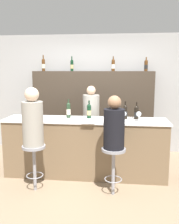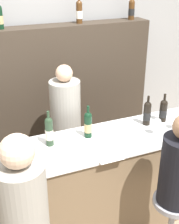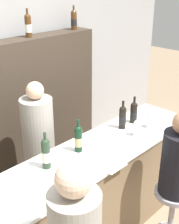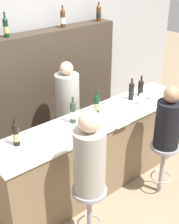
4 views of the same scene
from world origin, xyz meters
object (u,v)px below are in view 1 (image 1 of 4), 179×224
object	(u,v)px
wine_bottle_backbar_3	(146,65)
guest_seated_right	(114,126)
wine_bottle_backbar_1	(72,65)
wine_bottle_backbar_0	(43,65)
guest_seated_left	(33,120)
wine_glass_0	(124,114)
wine_bottle_counter_1	(69,110)
bar_stool_right	(113,159)
wine_bottle_backbar_2	(113,65)
wine_bottle_counter_3	(125,112)
wine_glass_1	(139,114)
bartender	(91,127)
wine_bottle_counter_4	(136,112)
bar_stool_left	(34,156)
wine_bottle_counter_2	(89,111)
wine_bottle_counter_0	(28,110)

from	to	relation	value
wine_bottle_backbar_3	guest_seated_right	size ratio (longest dim) A/B	0.38
wine_bottle_backbar_1	wine_bottle_backbar_0	bearing A→B (deg)	180.00
guest_seated_left	wine_glass_0	bearing A→B (deg)	22.07
wine_bottle_counter_1	wine_bottle_backbar_3	xyz separation A→B (m)	(1.43, 1.17, 0.79)
guest_seated_left	bar_stool_right	world-z (taller)	guest_seated_left
guest_seated_left	wine_bottle_backbar_2	bearing A→B (deg)	59.55
wine_bottle_counter_3	wine_glass_1	xyz separation A→B (m)	(0.21, -0.20, -0.00)
wine_bottle_counter_3	bartender	world-z (taller)	bartender
wine_bottle_counter_4	wine_bottle_backbar_3	world-z (taller)	wine_bottle_backbar_3
bar_stool_left	wine_glass_0	bearing A→B (deg)	22.07
wine_bottle_backbar_2	wine_bottle_backbar_3	size ratio (longest dim) A/B	1.06
wine_bottle_counter_1	wine_bottle_counter_2	size ratio (longest dim) A/B	1.05
wine_glass_1	wine_bottle_backbar_0	bearing A→B (deg)	145.16
wine_bottle_counter_0	wine_bottle_backbar_2	bearing A→B (deg)	38.39
wine_bottle_backbar_1	guest_seated_left	world-z (taller)	wine_bottle_backbar_1
wine_bottle_backbar_0	bartender	bearing A→B (deg)	-28.45
wine_bottle_counter_1	bartender	xyz separation A→B (m)	(0.34, 0.56, -0.43)
wine_bottle_counter_3	guest_seated_right	size ratio (longest dim) A/B	0.39
wine_bottle_counter_2	guest_seated_right	size ratio (longest dim) A/B	0.40
bar_stool_left	bar_stool_right	size ratio (longest dim) A/B	1.00
wine_bottle_backbar_0	wine_bottle_backbar_3	size ratio (longest dim) A/B	1.20
wine_bottle_backbar_0	wine_bottle_counter_0	bearing A→B (deg)	-87.79
wine_bottle_counter_3	wine_glass_1	bearing A→B (deg)	-44.06
wine_bottle_counter_0	wine_bottle_backbar_3	bearing A→B (deg)	28.43
wine_bottle_counter_0	wine_bottle_backbar_2	size ratio (longest dim) A/B	1.02
wine_bottle_counter_4	wine_bottle_counter_1	bearing A→B (deg)	180.00
wine_glass_0	wine_bottle_backbar_2	bearing A→B (deg)	98.93
wine_bottle_counter_2	guest_seated_left	world-z (taller)	guest_seated_left
wine_bottle_backbar_1	wine_bottle_counter_1	bearing A→B (deg)	-82.82
bar_stool_right	wine_bottle_counter_3	bearing A→B (deg)	76.80
wine_bottle_backbar_3	wine_bottle_counter_3	bearing A→B (deg)	-110.74
wine_bottle_counter_3	wine_bottle_backbar_1	distance (m)	1.81
wine_bottle_backbar_2	wine_bottle_backbar_3	world-z (taller)	wine_bottle_backbar_2
wine_glass_1	bartender	xyz separation A→B (m)	(-0.86, 0.77, -0.42)
wine_bottle_counter_3	wine_bottle_counter_4	world-z (taller)	wine_bottle_counter_3
wine_bottle_counter_0	wine_glass_0	distance (m)	1.70
wine_bottle_counter_2	wine_bottle_backbar_1	world-z (taller)	wine_bottle_backbar_1
wine_bottle_counter_4	wine_glass_1	size ratio (longest dim) A/B	1.76
wine_bottle_backbar_2	guest_seated_right	size ratio (longest dim) A/B	0.40
guest_seated_right	bartender	world-z (taller)	bartender
wine_glass_1	guest_seated_right	size ratio (longest dim) A/B	0.22
wine_bottle_counter_0	wine_glass_1	size ratio (longest dim) A/B	1.90
wine_bottle_counter_0	wine_bottle_counter_2	xyz separation A→B (m)	(1.10, 0.00, -0.00)
wine_bottle_backbar_3	wine_glass_1	xyz separation A→B (m)	(-0.23, -1.37, -0.80)
wine_bottle_counter_4	wine_bottle_backbar_0	bearing A→B (deg)	149.06
wine_glass_0	wine_bottle_counter_3	bearing A→B (deg)	82.81
bar_stool_left	wine_bottle_counter_3	bearing A→B (deg)	28.68
wine_bottle_backbar_1	bartender	distance (m)	1.45
wine_glass_1	guest_seated_right	bearing A→B (deg)	-125.37
wine_bottle_backbar_2	bar_stool_left	distance (m)	2.62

